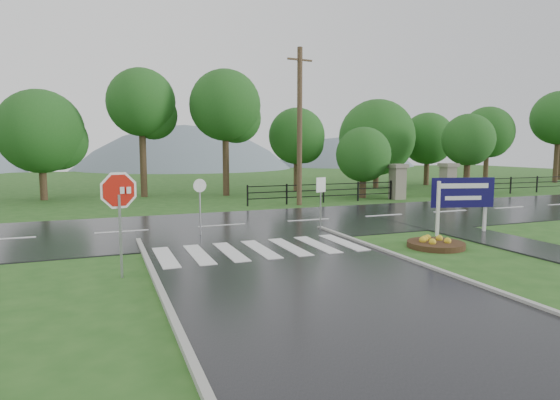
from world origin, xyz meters
name	(u,v)px	position (x,y,z in m)	size (l,w,h in m)	color
ground	(333,297)	(0.00, 0.00, 0.00)	(120.00, 120.00, 0.00)	#27551C
main_road	(222,226)	(0.00, 10.00, 0.00)	(90.00, 8.00, 0.04)	black
walkway	(488,238)	(8.50, 4.00, 0.00)	(2.20, 11.00, 0.04)	#262629
crosswalk	(261,249)	(0.00, 5.00, 0.06)	(6.50, 2.80, 0.02)	silver
pillar_west	(397,181)	(13.00, 16.00, 1.18)	(1.00, 1.00, 2.24)	gray
pillar_east	(448,179)	(17.00, 16.00, 1.18)	(1.00, 1.00, 2.24)	gray
fence_west	(323,191)	(7.75, 16.00, 0.72)	(9.58, 0.08, 1.20)	black
hills	(159,267)	(3.49, 65.00, -15.54)	(102.00, 48.00, 48.00)	slate
treeline	(187,194)	(1.00, 24.00, 0.00)	(83.20, 5.20, 10.00)	#184D17
stop_sign	(119,200)	(-4.31, 3.38, 2.00)	(1.23, 0.41, 2.89)	#939399
estate_billboard	(463,195)	(8.12, 4.97, 1.49)	(2.41, 0.70, 2.17)	silver
flower_bed	(436,243)	(5.60, 3.38, 0.14)	(1.87, 1.87, 0.37)	#332111
reg_sign_small	(321,193)	(3.35, 7.46, 1.52)	(0.46, 0.15, 2.14)	#939399
reg_sign_round	(200,200)	(-1.27, 8.23, 1.37)	(0.50, 0.10, 2.15)	#939399
utility_pole_east	(300,126)	(5.95, 15.50, 4.49)	(1.57, 0.29, 8.83)	#473523
entrance_tree_left	(363,155)	(11.37, 17.50, 2.82)	(3.56, 3.56, 4.61)	#3D2B1C
entrance_tree_right	(468,140)	(19.99, 17.50, 3.81)	(3.69, 3.69, 5.68)	#3D2B1C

